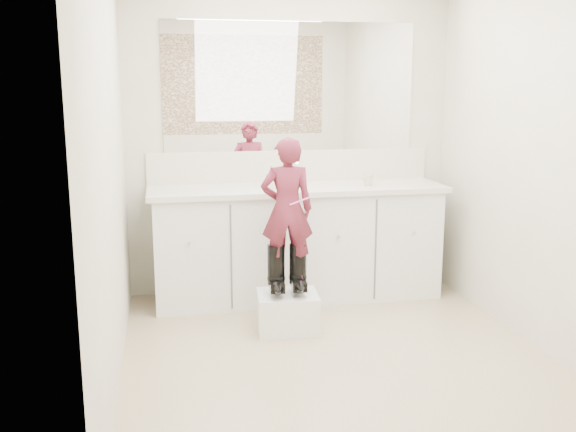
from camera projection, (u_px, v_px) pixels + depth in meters
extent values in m
plane|color=#887059|center=(338.00, 360.00, 3.94)|extent=(3.00, 3.00, 0.00)
plane|color=beige|center=(290.00, 143.00, 5.14)|extent=(2.60, 0.00, 2.60)
plane|color=beige|center=(458.00, 217.00, 2.25)|extent=(2.60, 0.00, 2.60)
plane|color=beige|center=(109.00, 171.00, 3.45)|extent=(0.00, 3.00, 3.00)
plane|color=beige|center=(545.00, 160.00, 3.94)|extent=(0.00, 3.00, 3.00)
cube|color=silver|center=(297.00, 245.00, 5.03)|extent=(2.20, 0.55, 0.85)
cube|color=beige|center=(298.00, 189.00, 4.92)|extent=(2.28, 0.58, 0.04)
cube|color=beige|center=(291.00, 166.00, 5.16)|extent=(2.28, 0.03, 0.25)
cube|color=white|center=(291.00, 87.00, 5.04)|extent=(2.00, 0.02, 1.00)
cube|color=#472819|center=(464.00, 87.00, 2.17)|extent=(2.00, 0.01, 1.20)
cylinder|color=silver|center=(294.00, 177.00, 5.07)|extent=(0.08, 0.08, 0.10)
imported|color=beige|center=(368.00, 179.00, 4.98)|extent=(0.11, 0.11, 0.09)
imported|color=silver|center=(271.00, 176.00, 4.84)|extent=(0.09, 0.09, 0.18)
cube|color=silver|center=(288.00, 312.00, 4.39)|extent=(0.44, 0.37, 0.26)
imported|color=#9D3047|center=(287.00, 209.00, 4.27)|extent=(0.37, 0.26, 0.96)
cylinder|color=#FC62BA|center=(300.00, 201.00, 4.19)|extent=(0.14, 0.02, 0.06)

